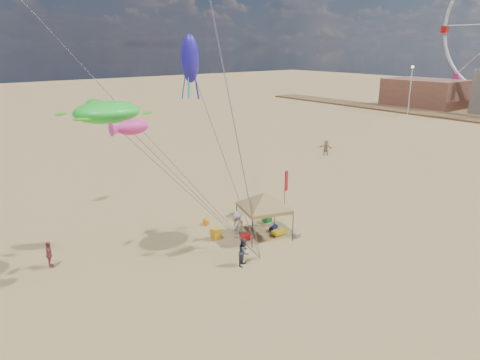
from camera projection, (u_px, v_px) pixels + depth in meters
The scene contains 21 objects.
ground at pixel (273, 260), 25.07m from camera, with size 280.00×280.00×0.00m, color tan.
canopy_tent at pixel (264, 194), 27.40m from camera, with size 5.19×5.19×3.35m.
feather_flag at pixel (286, 184), 32.14m from camera, with size 0.44×0.17×2.99m.
cooler_red at pixel (245, 237), 27.53m from camera, with size 0.54×0.38×0.38m, color red.
cooler_blue at pixel (261, 210), 32.15m from camera, with size 0.54×0.38×0.38m, color #2016B3.
bag_navy at pixel (273, 228), 28.95m from camera, with size 0.36×0.36×0.60m, color #0D123B.
bag_orange at pixel (206, 222), 29.94m from camera, with size 0.36×0.36×0.60m, color orange.
chair_green at pixel (267, 217), 30.35m from camera, with size 0.50×0.50×0.70m, color #198D31.
chair_yellow at pixel (216, 234), 27.64m from camera, with size 0.50×0.50×0.70m, color gold.
crate_grey at pixel (297, 236), 27.91m from camera, with size 0.34×0.30×0.28m, color gray.
beach_cart at pixel (279, 232), 28.31m from camera, with size 0.90×0.50×0.24m, color yellow.
person_near_a at pixel (236, 222), 28.35m from camera, with size 0.56×0.37×1.53m, color tan.
person_near_b at pixel (244, 252), 24.25m from camera, with size 0.78×0.60×1.60m, color #3D4353.
person_near_c at pixel (238, 225), 27.77m from camera, with size 1.11×0.64×1.72m, color silver.
person_far_a at pixel (49, 255), 24.05m from camera, with size 0.88×0.37×1.50m, color #A53F48.
person_far_c at pixel (326, 148), 48.41m from camera, with size 1.57×0.50×1.69m, color tan.
building_north at pixel (425, 93), 86.40m from camera, with size 10.00×14.00×5.20m, color #8C5947.
lamp_north at pixel (411, 82), 75.46m from camera, with size 0.50×0.50×8.25m.
turtle_kite at pixel (107, 112), 21.70m from camera, with size 3.27×2.62×1.09m, color #29EE35.
fish_kite at pixel (132, 127), 20.71m from camera, with size 1.62×0.81×0.72m, color #FD389E.
squid_kite at pixel (190, 59), 24.17m from camera, with size 0.99×0.99×2.58m, color #2A1FB5.
Camera 1 is at (-15.43, -16.68, 11.66)m, focal length 33.26 mm.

